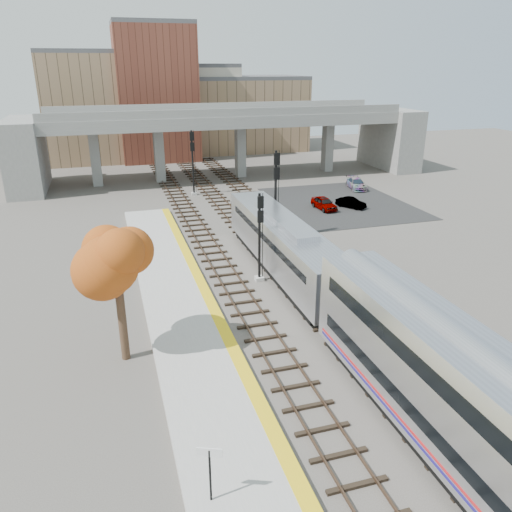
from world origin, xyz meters
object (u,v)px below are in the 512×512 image
object	(u,v)px
locomotive	(283,244)
car_a	(324,203)
signal_mast_near	(260,241)
car_b	(351,203)
tree	(115,256)
signal_mast_mid	(276,195)
car_c	(356,184)
signal_mast_far	(193,163)

from	to	relation	value
locomotive	car_a	distance (m)	18.13
signal_mast_near	car_b	distance (m)	21.98
signal_mast_near	tree	world-z (taller)	tree
signal_mast_mid	car_c	xyz separation A→B (m)	(15.79, 14.84, -3.34)
signal_mast_mid	car_b	distance (m)	13.67
signal_mast_mid	car_a	world-z (taller)	signal_mast_mid
tree	car_c	world-z (taller)	tree
tree	signal_mast_near	bearing A→B (deg)	37.63
signal_mast_near	signal_mast_mid	distance (m)	9.47
signal_mast_mid	tree	bearing A→B (deg)	-130.92
locomotive	tree	distance (m)	15.08
signal_mast_mid	car_c	distance (m)	21.93
signal_mast_mid	signal_mast_far	size ratio (longest dim) A/B	1.04
signal_mast_far	signal_mast_near	bearing A→B (deg)	-90.00
car_a	car_c	size ratio (longest dim) A/B	0.88
car_b	car_a	bearing A→B (deg)	141.69
signal_mast_far	car_c	distance (m)	20.35
signal_mast_mid	car_a	bearing A→B (deg)	42.58
signal_mast_far	car_c	xyz separation A→B (m)	(19.89, -2.89, -3.16)
signal_mast_mid	signal_mast_far	xyz separation A→B (m)	(-4.10, 17.73, -0.18)
car_b	signal_mast_near	bearing A→B (deg)	-167.28
signal_mast_far	car_b	bearing A→B (deg)	-34.76
tree	car_c	distance (m)	43.18
locomotive	car_a	bearing A→B (deg)	56.03
car_a	car_b	xyz separation A→B (m)	(3.04, -0.28, -0.11)
car_c	car_a	bearing A→B (deg)	-125.08
tree	signal_mast_mid	bearing A→B (deg)	49.08
locomotive	signal_mast_far	distance (m)	25.41
signal_mast_mid	car_b	size ratio (longest dim) A/B	2.36
signal_mast_mid	car_c	size ratio (longest dim) A/B	1.78
locomotive	signal_mast_mid	distance (m)	7.99
signal_mast_near	tree	distance (m)	12.70
signal_mast_far	car_c	size ratio (longest dim) A/B	1.72
signal_mast_near	car_c	world-z (taller)	signal_mast_near
car_a	signal_mast_near	bearing A→B (deg)	-131.53
tree	car_a	world-z (taller)	tree
signal_mast_near	signal_mast_mid	size ratio (longest dim) A/B	0.83
signal_mast_near	tree	xyz separation A→B (m)	(-9.82, -7.57, 2.78)
locomotive	car_b	distance (m)	19.78
locomotive	tree	world-z (taller)	tree
locomotive	signal_mast_mid	bearing A→B (deg)	75.15
car_b	signal_mast_far	bearing A→B (deg)	112.19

